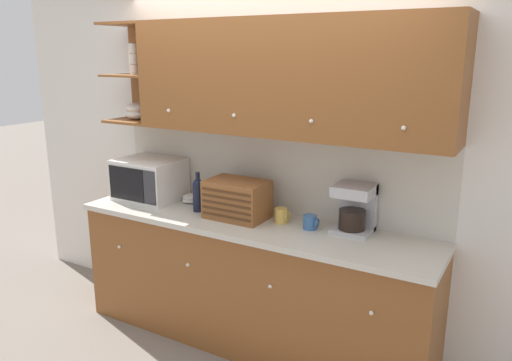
{
  "coord_description": "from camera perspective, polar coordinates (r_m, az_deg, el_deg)",
  "views": [
    {
      "loc": [
        1.72,
        -3.14,
        2.1
      ],
      "look_at": [
        0.0,
        -0.2,
        1.22
      ],
      "focal_mm": 35.0,
      "sensor_mm": 36.0,
      "label": 1
    }
  ],
  "objects": [
    {
      "name": "bread_box",
      "position": [
        3.55,
        -2.19,
        -2.16
      ],
      "size": [
        0.43,
        0.29,
        0.28
      ],
      "color": "brown",
      "rests_on": "counter_unit"
    },
    {
      "name": "counter_unit",
      "position": [
        3.7,
        -0.7,
        -11.57
      ],
      "size": [
        2.66,
        0.61,
        0.95
      ],
      "color": "brown",
      "rests_on": "ground_plane"
    },
    {
      "name": "wall_back",
      "position": [
        3.69,
        1.83,
        1.95
      ],
      "size": [
        5.04,
        0.06,
        2.6
      ],
      "color": "white",
      "rests_on": "ground_plane"
    },
    {
      "name": "ground_plane",
      "position": [
        4.15,
        1.48,
        -15.93
      ],
      "size": [
        24.0,
        24.0,
        0.0
      ],
      "primitive_type": "plane",
      "color": "slate"
    },
    {
      "name": "backsplash_panel",
      "position": [
        3.67,
        1.56,
        1.13
      ],
      "size": [
        2.64,
        0.01,
        0.61
      ],
      "color": "beige",
      "rests_on": "counter_unit"
    },
    {
      "name": "coffee_maker",
      "position": [
        3.34,
        11.2,
        -3.11
      ],
      "size": [
        0.25,
        0.23,
        0.32
      ],
      "color": "#B7B7BC",
      "rests_on": "counter_unit"
    },
    {
      "name": "mug_blue_second",
      "position": [
        3.48,
        2.92,
        -4.02
      ],
      "size": [
        0.1,
        0.09,
        0.1
      ],
      "color": "gold",
      "rests_on": "counter_unit"
    },
    {
      "name": "microwave",
      "position": [
        4.09,
        -12.07,
        0.14
      ],
      "size": [
        0.5,
        0.41,
        0.33
      ],
      "color": "silver",
      "rests_on": "counter_unit"
    },
    {
      "name": "mug",
      "position": [
        3.37,
        6.23,
        -4.76
      ],
      "size": [
        0.1,
        0.09,
        0.1
      ],
      "color": "#38669E",
      "rests_on": "counter_unit"
    },
    {
      "name": "upper_cabinets",
      "position": [
        3.34,
        2.73,
        11.65
      ],
      "size": [
        2.64,
        0.39,
        0.76
      ],
      "color": "brown",
      "rests_on": "backsplash_panel"
    },
    {
      "name": "wine_bottle",
      "position": [
        3.73,
        -6.62,
        -1.48
      ],
      "size": [
        0.08,
        0.08,
        0.3
      ],
      "color": "black",
      "rests_on": "counter_unit"
    },
    {
      "name": "bowl_stack_on_counter",
      "position": [
        3.97,
        -7.39,
        -2.03
      ],
      "size": [
        0.15,
        0.15,
        0.07
      ],
      "color": "silver",
      "rests_on": "counter_unit"
    }
  ]
}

